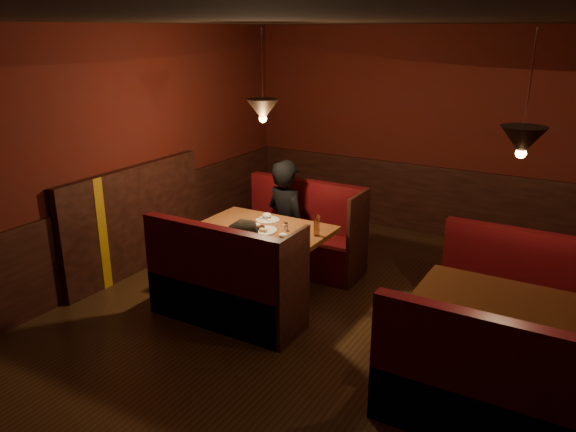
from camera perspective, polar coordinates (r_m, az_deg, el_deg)
The scene contains 9 objects.
room at distance 5.10m, azimuth 2.88°, elevation -2.07°, with size 6.02×7.02×2.92m.
main_table at distance 6.22m, azimuth -2.27°, elevation -2.67°, with size 1.45×0.88×1.01m.
main_bench_far at distance 6.96m, azimuth 1.49°, elevation -2.52°, with size 1.59×0.57×1.08m.
main_bench_near at distance 5.69m, azimuth -6.57°, elevation -7.63°, with size 1.59×0.57×1.08m.
second_table at distance 5.01m, azimuth 20.60°, elevation -9.90°, with size 1.34×0.86×0.75m.
second_bench_far at distance 5.81m, azimuth 22.11°, elevation -8.48°, with size 1.48×0.55×1.06m.
second_bench_near at distance 4.43m, azimuth 18.68°, elevation -16.99°, with size 1.48×0.55×1.06m.
diner_a at distance 6.73m, azimuth -0.14°, elevation 1.44°, with size 0.63×0.41×1.73m, color black.
diner_b at distance 5.59m, azimuth -4.21°, elevation -4.01°, with size 0.69×0.53×1.41m, color #342D26.
Camera 1 is at (1.90, -4.20, 2.84)m, focal length 35.00 mm.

